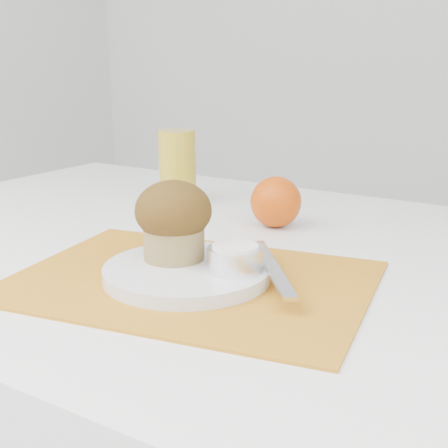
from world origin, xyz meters
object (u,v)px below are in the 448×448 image
Objects in this scene: plate at (187,272)px; muffin at (173,219)px; juice_glass at (177,167)px; orange at (276,202)px.

plate is 2.05× the size of muffin.
plate is 0.39m from juice_glass.
muffin is (-0.03, 0.01, 0.06)m from plate.
plate is at bearing -52.05° from juice_glass.
plate is 0.06m from muffin.
orange reaches higher than plate.
juice_glass reaches higher than orange.
orange is at bearing -10.90° from juice_glass.
muffin is (0.21, -0.29, 0.00)m from juice_glass.
orange is 0.22m from juice_glass.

